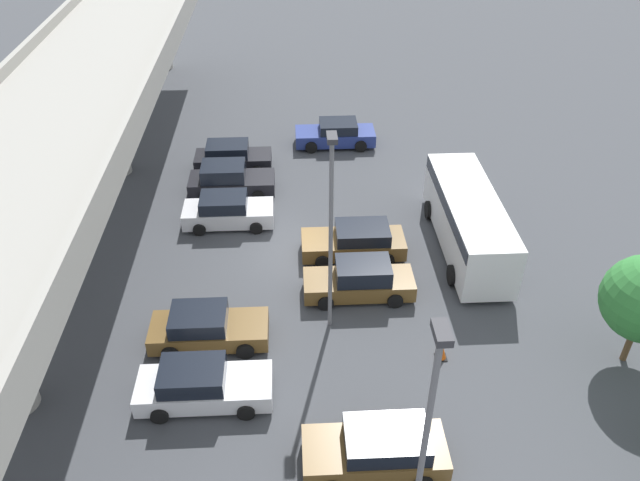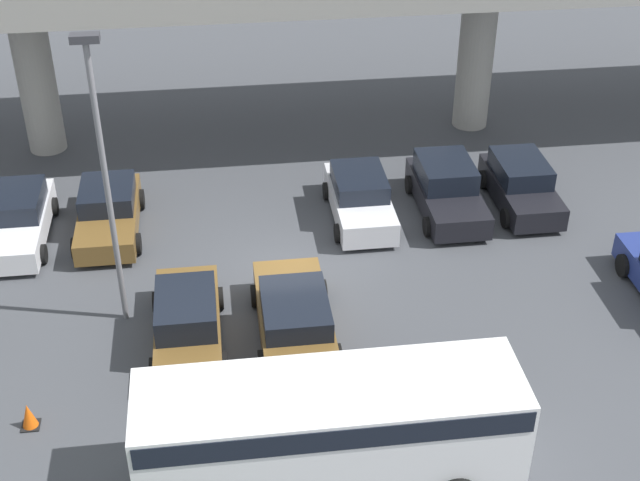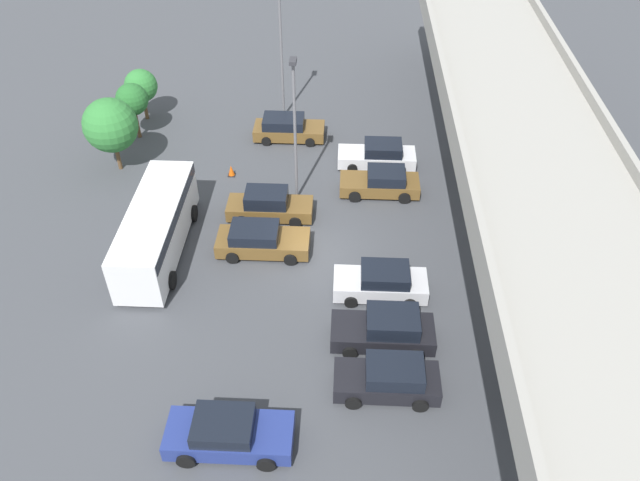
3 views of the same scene
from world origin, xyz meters
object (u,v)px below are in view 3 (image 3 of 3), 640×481
Objects in this scene: lamp_post_mid_lot at (295,123)px; tree_front_left at (141,86)px; parked_car_0 at (288,128)px; lamp_post_near_aisle at (281,46)px; parked_car_6 at (385,330)px; tree_front_right at (110,125)px; traffic_cone at (231,171)px; parked_car_2 at (381,182)px; parked_car_1 at (378,155)px; parked_car_3 at (269,205)px; parked_car_4 at (261,240)px; parked_car_7 at (389,379)px; shuttle_bus at (156,226)px; parked_car_5 at (381,282)px; tree_front_centre at (132,100)px; parked_car_8 at (228,433)px.

tree_front_left is at bearing -128.28° from lamp_post_mid_lot.
lamp_post_near_aisle is at bearing 100.08° from parked_car_0.
parked_car_6 is 20.55m from tree_front_right.
traffic_cone is (7.38, -2.50, -4.69)m from lamp_post_near_aisle.
tree_front_right is (-1.76, -15.85, 2.29)m from parked_car_2.
parked_car_0 is at bearing -26.69° from parked_car_1.
parked_car_3 is 12.05m from lamp_post_near_aisle.
tree_front_left is at bearing 125.41° from parked_car_4.
lamp_post_mid_lot is at bearing -70.17° from parked_car_7.
shuttle_bus is 1.01× the size of lamp_post_mid_lot.
parked_car_5 is at bearing 31.39° from lamp_post_mid_lot.
parked_car_2 is at bearing 91.98° from parked_car_1.
tree_front_centre reaches higher than tree_front_left.
tree_front_right is (-7.45, -4.32, 1.34)m from shuttle_bus.
parked_car_3 is 4.76m from traffic_cone.
lamp_post_near_aisle is at bearing 126.52° from tree_front_right.
parked_car_7 is (11.37, 6.14, 0.00)m from parked_car_3.
parked_car_0 is at bearing -44.48° from parked_car_2.
tree_front_right reaches higher than shuttle_bus.
parked_car_6 is 0.54× the size of lamp_post_mid_lot.
lamp_post_mid_lot reaches higher than parked_car_1.
parked_car_6 is 22.95m from tree_front_centre.
shuttle_bus is (-10.97, -5.33, 0.94)m from parked_car_8.
parked_car_1 is at bearing -90.62° from parked_car_5.
parked_car_2 is at bearing 69.59° from parked_car_8.
shuttle_bus is at bearing 17.45° from tree_front_left.
parked_car_6 is (14.17, -0.03, 0.07)m from parked_car_1.
parked_car_8 is at bearing 69.59° from parked_car_2.
tree_front_left is (-7.93, -15.81, 1.72)m from parked_car_2.
parked_car_7 is 0.51× the size of lamp_post_mid_lot.
shuttle_bus is 7.62m from traffic_cone.
lamp_post_near_aisle is 10.06m from tree_front_centre.
parked_car_7 reaches higher than parked_car_2.
parked_car_2 is 1.29× the size of tree_front_left.
traffic_cone is (6.58, 6.88, -2.10)m from tree_front_left.
parked_car_6 is at bearing -55.17° from parked_car_3.
parked_car_3 reaches higher than traffic_cone.
parked_car_4 is at bearing 92.75° from shuttle_bus.
parked_car_8 is at bearing -90.71° from parked_car_0.
lamp_post_near_aisle is at bearing 90.53° from parked_car_4.
parked_car_4 is at bearing 21.16° from traffic_cone.
shuttle_bus is 8.94m from lamp_post_mid_lot.
tree_front_centre reaches higher than parked_car_1.
parked_car_3 is 6.68× the size of traffic_cone.
lamp_post_near_aisle is (-5.84, -6.34, 4.31)m from parked_car_1.
parked_car_7 is at bearing 90.07° from parked_car_1.
lamp_post_near_aisle is at bearing 94.88° from tree_front_left.
tree_front_centre reaches higher than parked_car_2.
parked_car_1 is at bearing 41.55° from parked_car_3.
tree_front_centre is at bearing 139.71° from parked_car_3.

